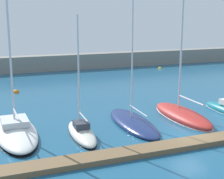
{
  "coord_description": "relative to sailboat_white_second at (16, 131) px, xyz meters",
  "views": [
    {
      "loc": [
        -14.56,
        -20.53,
        9.19
      ],
      "look_at": [
        -4.07,
        6.05,
        2.88
      ],
      "focal_mm": 54.01,
      "sensor_mm": 36.0,
      "label": 1
    }
  ],
  "objects": [
    {
      "name": "ground_plane",
      "position": [
        12.42,
        -5.46,
        -0.38
      ],
      "size": [
        120.0,
        120.0,
        0.0
      ],
      "primitive_type": "plane",
      "color": "#1E567A"
    },
    {
      "name": "dock_pier",
      "position": [
        12.42,
        -6.79,
        -0.19
      ],
      "size": [
        42.78,
        1.63,
        0.36
      ],
      "primitive_type": "cube",
      "color": "brown",
      "rests_on": "ground_plane"
    },
    {
      "name": "breakwater_seawall",
      "position": [
        12.42,
        30.52,
        0.93
      ],
      "size": [
        108.0,
        2.34,
        2.62
      ],
      "primitive_type": "cube",
      "color": "gray",
      "rests_on": "ground_plane"
    },
    {
      "name": "sailboat_white_second",
      "position": [
        0.0,
        0.0,
        0.0
      ],
      "size": [
        3.24,
        9.33,
        14.76
      ],
      "rotation": [
        0.0,
        0.0,
        1.58
      ],
      "color": "white",
      "rests_on": "ground_plane"
    },
    {
      "name": "sailboat_ivory_third",
      "position": [
        4.76,
        -2.06,
        -0.06
      ],
      "size": [
        2.01,
        6.22,
        9.48
      ],
      "rotation": [
        0.0,
        0.0,
        1.52
      ],
      "color": "silver",
      "rests_on": "ground_plane"
    },
    {
      "name": "sailboat_navy_fourth",
      "position": [
        9.69,
        -0.92,
        -0.11
      ],
      "size": [
        3.17,
        8.85,
        17.76
      ],
      "rotation": [
        0.0,
        0.0,
        1.52
      ],
      "color": "navy",
      "rests_on": "ground_plane"
    },
    {
      "name": "sailboat_red_fifth",
      "position": [
        14.68,
        -0.85,
        -0.05
      ],
      "size": [
        2.88,
        8.55,
        13.33
      ],
      "rotation": [
        0.0,
        0.0,
        1.55
      ],
      "color": "#B72D28",
      "rests_on": "ground_plane"
    },
    {
      "name": "mooring_buoy_orange",
      "position": [
        1.64,
        15.38,
        -0.38
      ],
      "size": [
        0.77,
        0.77,
        0.77
      ],
      "primitive_type": "sphere",
      "color": "orange",
      "rests_on": "ground_plane"
    },
    {
      "name": "mooring_buoy_yellow",
      "position": [
        27.32,
        25.57,
        -0.38
      ],
      "size": [
        0.63,
        0.63,
        0.63
      ],
      "primitive_type": "sphere",
      "color": "yellow",
      "rests_on": "ground_plane"
    }
  ]
}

